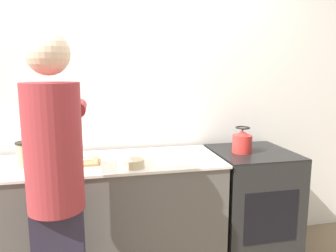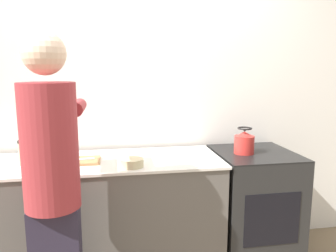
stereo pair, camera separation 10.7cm
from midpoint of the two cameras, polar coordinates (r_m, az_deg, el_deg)
name	(u,v)px [view 2 (the right image)]	position (r m, az deg, el deg)	size (l,w,h in m)	color
wall_back	(139,97)	(2.71, -4.00, 5.02)	(8.00, 0.05, 2.60)	white
counter	(103,219)	(2.53, -10.11, -15.61)	(1.73, 0.64, 0.89)	#5B5651
oven	(253,206)	(2.79, 15.66, -13.34)	(0.60, 0.64, 0.89)	black
person	(52,179)	(1.85, -17.94, -8.81)	(0.33, 0.57, 1.71)	#282334
cutting_board	(73,161)	(2.36, -14.93, -5.96)	(0.37, 0.21, 0.02)	#A87A4C
knife	(80,159)	(2.35, -13.84, -5.69)	(0.19, 0.07, 0.01)	silver
kettle	(244,143)	(2.57, 14.30, -2.81)	(0.15, 0.15, 0.20)	red
bowl_prep	(132,163)	(2.19, -4.88, -6.40)	(0.15, 0.15, 0.06)	#C6B789
canister_jar	(28,152)	(2.40, -22.07, -4.28)	(0.12, 0.12, 0.17)	tan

